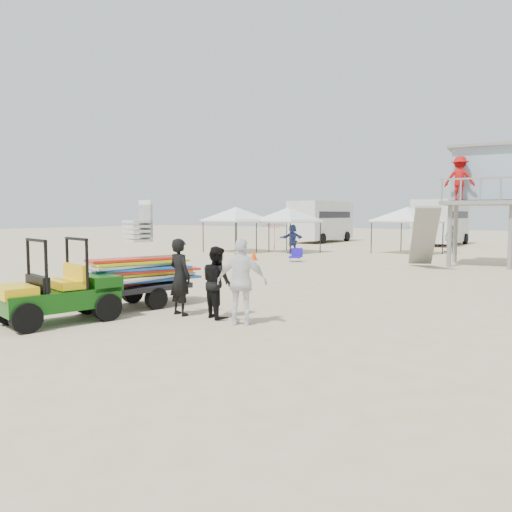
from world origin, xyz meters
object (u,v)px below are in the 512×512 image
Objects in this scene: utility_cart at (56,284)px; surf_trailer at (143,268)px; man_left at (180,277)px; lifeguard_tower at (481,179)px.

surf_trailer is (0.00, 2.33, 0.13)m from utility_cart.
lifeguard_tower is at bearing -91.35° from man_left.
surf_trailer reaches higher than utility_cart.
surf_trailer reaches higher than man_left.
utility_cart is at bearing -90.10° from surf_trailer.
man_left is at bearing -11.20° from surf_trailer.
lifeguard_tower reaches higher than utility_cart.
lifeguard_tower reaches higher than man_left.
lifeguard_tower is (3.12, 15.43, 2.91)m from man_left.
utility_cart is at bearing -104.89° from lifeguard_tower.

